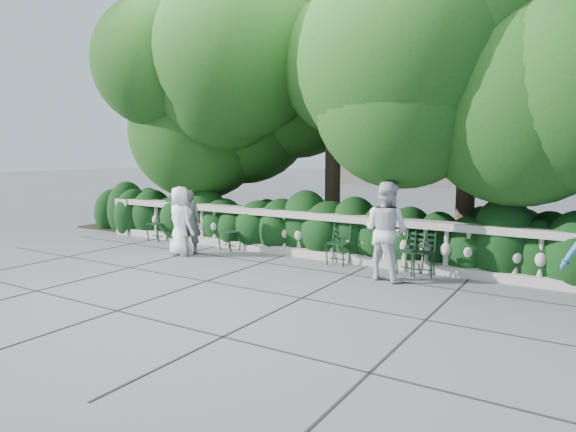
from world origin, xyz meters
The scene contains 13 objects.
ground centered at (0.00, 0.00, 0.00)m, with size 90.00×90.00×0.00m, color #55575D.
balustrade centered at (0.00, 1.80, 0.49)m, with size 12.00×0.44×1.00m.
shrub_hedge centered at (0.00, 3.00, 0.00)m, with size 15.00×2.60×1.70m, color black, non-canonical shape.
tree_canopy centered at (0.69, 3.19, 3.96)m, with size 15.04×6.52×6.78m.
chair_b centered at (-4.28, 1.33, 0.00)m, with size 0.44×0.48×0.84m, color black, non-canonical shape.
chair_c centered at (-1.92, 1.32, 0.00)m, with size 0.44×0.48×0.84m, color black, non-canonical shape.
chair_d centered at (0.94, 1.32, 0.00)m, with size 0.44×0.48×0.84m, color black, non-canonical shape.
chair_e centered at (2.72, 1.32, 0.00)m, with size 0.44×0.48×0.84m, color black, non-canonical shape.
chair_f centered at (2.42, 1.29, 0.00)m, with size 0.44×0.48×0.84m, color black, non-canonical shape.
chair_weathered centered at (-2.41, 0.36, 0.00)m, with size 0.44×0.48×0.84m, color black, non-canonical shape.
person_businessman centered at (-2.49, 0.47, 0.77)m, with size 0.75×0.49×1.54m, color white.
person_woman_grey centered at (-2.40, 0.65, 0.74)m, with size 0.54×0.35×1.48m, color #434348.
person_casual_man centered at (2.18, 0.85, 0.90)m, with size 0.87×0.68×1.80m, color silver.
Camera 1 is at (5.51, -7.88, 2.39)m, focal length 32.00 mm.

